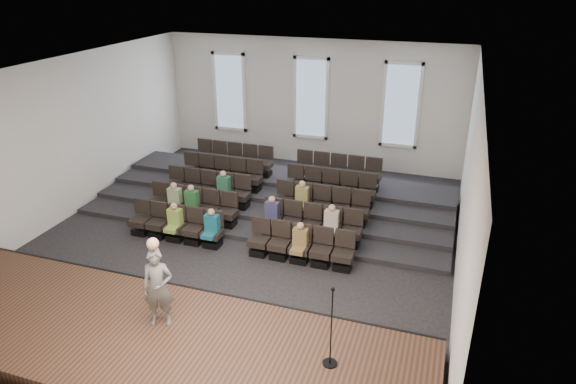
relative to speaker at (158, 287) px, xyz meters
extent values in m
plane|color=black|center=(-0.12, 4.67, -1.38)|extent=(14.00, 14.00, 0.00)
cube|color=white|center=(-0.12, 4.67, 3.63)|extent=(12.00, 14.00, 0.02)
cube|color=silver|center=(-0.12, 11.69, 1.12)|extent=(12.00, 0.04, 5.00)
cube|color=silver|center=(-0.12, -2.35, 1.12)|extent=(12.00, 0.04, 5.00)
cube|color=silver|center=(-6.14, 4.67, 1.12)|extent=(0.04, 14.00, 5.00)
cube|color=silver|center=(5.90, 4.67, 1.12)|extent=(0.04, 14.00, 5.00)
cube|color=#513122|center=(-0.12, -0.43, -1.13)|extent=(11.80, 3.60, 0.50)
cube|color=black|center=(-0.12, 1.34, -1.13)|extent=(11.80, 0.06, 0.52)
cube|color=black|center=(-0.12, 6.99, -1.31)|extent=(11.80, 4.80, 0.15)
cube|color=black|center=(-0.12, 7.52, -1.23)|extent=(11.80, 3.75, 0.30)
cube|color=black|center=(-0.12, 8.04, -1.16)|extent=(11.80, 2.70, 0.45)
cube|color=black|center=(-0.12, 8.57, -1.08)|extent=(11.80, 1.65, 0.60)
cube|color=black|center=(-3.24, 4.07, -1.28)|extent=(0.47, 0.43, 0.20)
cube|color=black|center=(-3.24, 4.07, -0.97)|extent=(0.55, 0.50, 0.19)
cube|color=black|center=(-3.24, 4.28, -0.56)|extent=(0.55, 0.08, 0.50)
cube|color=black|center=(-2.64, 4.07, -1.28)|extent=(0.47, 0.43, 0.20)
cube|color=black|center=(-2.64, 4.07, -0.97)|extent=(0.55, 0.50, 0.19)
cube|color=black|center=(-2.64, 4.28, -0.56)|extent=(0.55, 0.08, 0.50)
cube|color=black|center=(-2.04, 4.07, -1.28)|extent=(0.47, 0.43, 0.20)
cube|color=black|center=(-2.04, 4.07, -0.97)|extent=(0.55, 0.50, 0.19)
cube|color=black|center=(-2.04, 4.28, -0.56)|extent=(0.55, 0.08, 0.50)
cube|color=black|center=(-1.44, 4.07, -1.28)|extent=(0.47, 0.43, 0.20)
cube|color=black|center=(-1.44, 4.07, -0.97)|extent=(0.55, 0.50, 0.19)
cube|color=black|center=(-1.44, 4.28, -0.56)|extent=(0.55, 0.08, 0.50)
cube|color=black|center=(-0.84, 4.07, -1.28)|extent=(0.47, 0.43, 0.20)
cube|color=black|center=(-0.84, 4.07, -0.97)|extent=(0.55, 0.50, 0.19)
cube|color=black|center=(-0.84, 4.28, -0.56)|extent=(0.55, 0.08, 0.50)
cube|color=black|center=(0.61, 4.07, -1.28)|extent=(0.47, 0.43, 0.20)
cube|color=black|center=(0.61, 4.07, -0.97)|extent=(0.55, 0.50, 0.19)
cube|color=black|center=(0.61, 4.28, -0.56)|extent=(0.55, 0.08, 0.50)
cube|color=black|center=(1.21, 4.07, -1.28)|extent=(0.47, 0.43, 0.20)
cube|color=black|center=(1.21, 4.07, -0.97)|extent=(0.55, 0.50, 0.19)
cube|color=black|center=(1.21, 4.28, -0.56)|extent=(0.55, 0.08, 0.50)
cube|color=black|center=(1.81, 4.07, -1.28)|extent=(0.47, 0.43, 0.20)
cube|color=black|center=(1.81, 4.07, -0.97)|extent=(0.55, 0.50, 0.19)
cube|color=black|center=(1.81, 4.28, -0.56)|extent=(0.55, 0.08, 0.50)
cube|color=black|center=(2.41, 4.07, -1.28)|extent=(0.47, 0.43, 0.20)
cube|color=black|center=(2.41, 4.07, -0.97)|extent=(0.55, 0.50, 0.19)
cube|color=black|center=(2.41, 4.28, -0.56)|extent=(0.55, 0.08, 0.50)
cube|color=black|center=(3.01, 4.07, -1.28)|extent=(0.47, 0.43, 0.20)
cube|color=black|center=(3.01, 4.07, -0.97)|extent=(0.55, 0.50, 0.19)
cube|color=black|center=(3.01, 4.28, -0.56)|extent=(0.55, 0.08, 0.50)
cube|color=black|center=(-3.24, 5.12, -1.13)|extent=(0.47, 0.43, 0.20)
cube|color=black|center=(-3.24, 5.12, -0.82)|extent=(0.55, 0.50, 0.19)
cube|color=black|center=(-3.24, 5.33, -0.41)|extent=(0.55, 0.08, 0.50)
cube|color=black|center=(-2.64, 5.12, -1.13)|extent=(0.47, 0.43, 0.20)
cube|color=black|center=(-2.64, 5.12, -0.82)|extent=(0.55, 0.50, 0.19)
cube|color=black|center=(-2.64, 5.33, -0.41)|extent=(0.55, 0.08, 0.50)
cube|color=black|center=(-2.04, 5.12, -1.13)|extent=(0.47, 0.43, 0.20)
cube|color=black|center=(-2.04, 5.12, -0.82)|extent=(0.55, 0.50, 0.19)
cube|color=black|center=(-2.04, 5.33, -0.41)|extent=(0.55, 0.08, 0.50)
cube|color=black|center=(-1.44, 5.12, -1.13)|extent=(0.47, 0.43, 0.20)
cube|color=black|center=(-1.44, 5.12, -0.82)|extent=(0.55, 0.50, 0.19)
cube|color=black|center=(-1.44, 5.33, -0.41)|extent=(0.55, 0.08, 0.50)
cube|color=black|center=(-0.84, 5.12, -1.13)|extent=(0.47, 0.43, 0.20)
cube|color=black|center=(-0.84, 5.12, -0.82)|extent=(0.55, 0.50, 0.19)
cube|color=black|center=(-0.84, 5.33, -0.41)|extent=(0.55, 0.08, 0.50)
cube|color=black|center=(0.61, 5.12, -1.13)|extent=(0.47, 0.43, 0.20)
cube|color=black|center=(0.61, 5.12, -0.82)|extent=(0.55, 0.50, 0.19)
cube|color=black|center=(0.61, 5.33, -0.41)|extent=(0.55, 0.08, 0.50)
cube|color=black|center=(1.21, 5.12, -1.13)|extent=(0.47, 0.43, 0.20)
cube|color=black|center=(1.21, 5.12, -0.82)|extent=(0.55, 0.50, 0.19)
cube|color=black|center=(1.21, 5.33, -0.41)|extent=(0.55, 0.08, 0.50)
cube|color=black|center=(1.81, 5.12, -1.13)|extent=(0.47, 0.43, 0.20)
cube|color=black|center=(1.81, 5.12, -0.82)|extent=(0.55, 0.50, 0.19)
cube|color=black|center=(1.81, 5.33, -0.41)|extent=(0.55, 0.08, 0.50)
cube|color=black|center=(2.41, 5.12, -1.13)|extent=(0.47, 0.43, 0.20)
cube|color=black|center=(2.41, 5.12, -0.82)|extent=(0.55, 0.50, 0.19)
cube|color=black|center=(2.41, 5.33, -0.41)|extent=(0.55, 0.08, 0.50)
cube|color=black|center=(3.01, 5.12, -1.13)|extent=(0.47, 0.43, 0.20)
cube|color=black|center=(3.01, 5.12, -0.82)|extent=(0.55, 0.50, 0.19)
cube|color=black|center=(3.01, 5.33, -0.41)|extent=(0.55, 0.08, 0.50)
cube|color=black|center=(-3.24, 6.17, -0.98)|extent=(0.47, 0.42, 0.20)
cube|color=black|center=(-3.24, 6.17, -0.67)|extent=(0.55, 0.50, 0.19)
cube|color=black|center=(-3.24, 6.38, -0.26)|extent=(0.55, 0.08, 0.50)
cube|color=black|center=(-2.64, 6.17, -0.98)|extent=(0.47, 0.42, 0.20)
cube|color=black|center=(-2.64, 6.17, -0.67)|extent=(0.55, 0.50, 0.19)
cube|color=black|center=(-2.64, 6.38, -0.26)|extent=(0.55, 0.08, 0.50)
cube|color=black|center=(-2.04, 6.17, -0.98)|extent=(0.47, 0.42, 0.20)
cube|color=black|center=(-2.04, 6.17, -0.67)|extent=(0.55, 0.50, 0.19)
cube|color=black|center=(-2.04, 6.38, -0.26)|extent=(0.55, 0.08, 0.50)
cube|color=black|center=(-1.44, 6.17, -0.98)|extent=(0.47, 0.42, 0.20)
cube|color=black|center=(-1.44, 6.17, -0.67)|extent=(0.55, 0.50, 0.19)
cube|color=black|center=(-1.44, 6.38, -0.26)|extent=(0.55, 0.08, 0.50)
cube|color=black|center=(-0.84, 6.17, -0.98)|extent=(0.47, 0.42, 0.20)
cube|color=black|center=(-0.84, 6.17, -0.67)|extent=(0.55, 0.50, 0.19)
cube|color=black|center=(-0.84, 6.38, -0.26)|extent=(0.55, 0.08, 0.50)
cube|color=black|center=(0.61, 6.17, -0.98)|extent=(0.47, 0.42, 0.20)
cube|color=black|center=(0.61, 6.17, -0.67)|extent=(0.55, 0.50, 0.19)
cube|color=black|center=(0.61, 6.38, -0.26)|extent=(0.55, 0.08, 0.50)
cube|color=black|center=(1.21, 6.17, -0.98)|extent=(0.47, 0.42, 0.20)
cube|color=black|center=(1.21, 6.17, -0.67)|extent=(0.55, 0.50, 0.19)
cube|color=black|center=(1.21, 6.38, -0.26)|extent=(0.55, 0.08, 0.50)
cube|color=black|center=(1.81, 6.17, -0.98)|extent=(0.47, 0.42, 0.20)
cube|color=black|center=(1.81, 6.17, -0.67)|extent=(0.55, 0.50, 0.19)
cube|color=black|center=(1.81, 6.38, -0.26)|extent=(0.55, 0.08, 0.50)
cube|color=black|center=(2.41, 6.17, -0.98)|extent=(0.47, 0.42, 0.20)
cube|color=black|center=(2.41, 6.17, -0.67)|extent=(0.55, 0.50, 0.19)
cube|color=black|center=(2.41, 6.38, -0.26)|extent=(0.55, 0.08, 0.50)
cube|color=black|center=(3.01, 6.17, -0.98)|extent=(0.47, 0.42, 0.20)
cube|color=black|center=(3.01, 6.17, -0.67)|extent=(0.55, 0.50, 0.19)
cube|color=black|center=(3.01, 6.38, -0.26)|extent=(0.55, 0.08, 0.50)
cube|color=black|center=(-3.24, 7.22, -0.83)|extent=(0.47, 0.42, 0.20)
cube|color=black|center=(-3.24, 7.22, -0.52)|extent=(0.55, 0.50, 0.19)
cube|color=black|center=(-3.24, 7.43, -0.11)|extent=(0.55, 0.08, 0.50)
cube|color=black|center=(-2.64, 7.22, -0.83)|extent=(0.47, 0.42, 0.20)
cube|color=black|center=(-2.64, 7.22, -0.52)|extent=(0.55, 0.50, 0.19)
cube|color=black|center=(-2.64, 7.43, -0.11)|extent=(0.55, 0.08, 0.50)
cube|color=black|center=(-2.04, 7.22, -0.83)|extent=(0.47, 0.42, 0.20)
cube|color=black|center=(-2.04, 7.22, -0.52)|extent=(0.55, 0.50, 0.19)
cube|color=black|center=(-2.04, 7.43, -0.11)|extent=(0.55, 0.08, 0.50)
cube|color=black|center=(-1.44, 7.22, -0.83)|extent=(0.47, 0.42, 0.20)
cube|color=black|center=(-1.44, 7.22, -0.52)|extent=(0.55, 0.50, 0.19)
cube|color=black|center=(-1.44, 7.43, -0.11)|extent=(0.55, 0.08, 0.50)
cube|color=black|center=(-0.84, 7.22, -0.83)|extent=(0.47, 0.42, 0.20)
cube|color=black|center=(-0.84, 7.22, -0.52)|extent=(0.55, 0.50, 0.19)
cube|color=black|center=(-0.84, 7.43, -0.11)|extent=(0.55, 0.08, 0.50)
cube|color=black|center=(0.61, 7.22, -0.83)|extent=(0.47, 0.42, 0.20)
cube|color=black|center=(0.61, 7.22, -0.52)|extent=(0.55, 0.50, 0.19)
cube|color=black|center=(0.61, 7.43, -0.11)|extent=(0.55, 0.08, 0.50)
cube|color=black|center=(1.21, 7.22, -0.83)|extent=(0.47, 0.42, 0.20)
cube|color=black|center=(1.21, 7.22, -0.52)|extent=(0.55, 0.50, 0.19)
cube|color=black|center=(1.21, 7.43, -0.11)|extent=(0.55, 0.08, 0.50)
cube|color=black|center=(1.81, 7.22, -0.83)|extent=(0.47, 0.42, 0.20)
cube|color=black|center=(1.81, 7.22, -0.52)|extent=(0.55, 0.50, 0.19)
cube|color=black|center=(1.81, 7.43, -0.11)|extent=(0.55, 0.08, 0.50)
cube|color=black|center=(2.41, 7.22, -0.83)|extent=(0.47, 0.42, 0.20)
cube|color=black|center=(2.41, 7.22, -0.52)|extent=(0.55, 0.50, 0.19)
cube|color=black|center=(2.41, 7.43, -0.11)|extent=(0.55, 0.08, 0.50)
cube|color=black|center=(3.01, 7.22, -0.83)|extent=(0.47, 0.42, 0.20)
cube|color=black|center=(3.01, 7.22, -0.52)|extent=(0.55, 0.50, 0.19)
cube|color=black|center=(3.01, 7.43, -0.11)|extent=(0.55, 0.08, 0.50)
cube|color=black|center=(-3.24, 8.27, -0.68)|extent=(0.47, 0.42, 0.20)
cube|color=black|center=(-3.24, 8.27, -0.37)|extent=(0.55, 0.50, 0.19)
cube|color=black|center=(-3.24, 8.48, 0.04)|extent=(0.55, 0.08, 0.50)
cube|color=black|center=(-2.64, 8.27, -0.68)|extent=(0.47, 0.42, 0.20)
cube|color=black|center=(-2.64, 8.27, -0.37)|extent=(0.55, 0.50, 0.19)
cube|color=black|center=(-2.64, 8.48, 0.04)|extent=(0.55, 0.08, 0.50)
cube|color=black|center=(-2.04, 8.27, -0.68)|extent=(0.47, 0.42, 0.20)
cube|color=black|center=(-2.04, 8.27, -0.37)|extent=(0.55, 0.50, 0.19)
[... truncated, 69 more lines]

